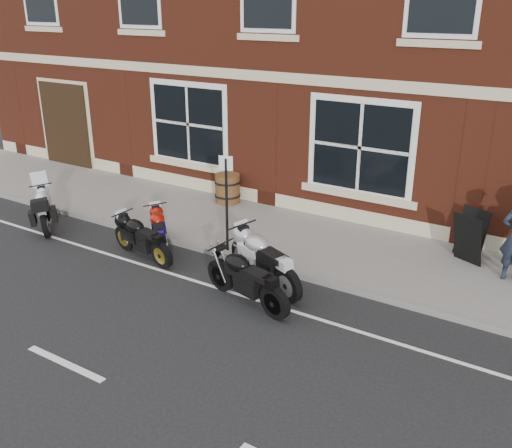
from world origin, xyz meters
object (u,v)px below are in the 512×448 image
object	(u,v)px
a_board_sign	(469,236)
moto_touring_silver	(46,207)
moto_sport_black	(142,236)
parking_sign	(227,197)
barrel_planter	(228,188)
moto_naked_black	(246,276)
moto_sport_red	(162,230)
moto_sport_silver	(265,257)

from	to	relation	value
a_board_sign	moto_touring_silver	bearing A→B (deg)	-137.83
moto_touring_silver	a_board_sign	size ratio (longest dim) A/B	1.44
moto_sport_black	parking_sign	distance (m)	1.97
barrel_planter	parking_sign	xyz separation A→B (m)	(1.79, -2.57, 0.82)
moto_naked_black	moto_sport_black	bearing A→B (deg)	95.72
moto_sport_red	barrel_planter	bearing A→B (deg)	53.47
moto_sport_red	a_board_sign	world-z (taller)	a_board_sign
moto_naked_black	parking_sign	world-z (taller)	parking_sign
moto_sport_red	a_board_sign	distance (m)	6.44
moto_touring_silver	barrel_planter	bearing A→B (deg)	0.95
parking_sign	a_board_sign	bearing A→B (deg)	9.46
moto_sport_red	moto_naked_black	size ratio (longest dim) A/B	0.69
barrel_planter	moto_sport_red	bearing A→B (deg)	-82.22
moto_sport_black	moto_sport_silver	distance (m)	2.84
moto_sport_silver	parking_sign	bearing A→B (deg)	86.32
moto_sport_black	parking_sign	xyz separation A→B (m)	(1.44, 1.06, 0.83)
moto_naked_black	barrel_planter	xyz separation A→B (m)	(-3.26, 4.08, -0.03)
moto_touring_silver	moto_naked_black	bearing A→B (deg)	-55.30
a_board_sign	parking_sign	size ratio (longest dim) A/B	0.51
a_board_sign	moto_sport_silver	bearing A→B (deg)	-113.26
moto_sport_silver	parking_sign	distance (m)	1.73
moto_touring_silver	barrel_planter	size ratio (longest dim) A/B	2.00
parking_sign	moto_sport_black	bearing A→B (deg)	-160.64
moto_sport_black	parking_sign	size ratio (longest dim) A/B	0.90
moto_sport_black	moto_sport_silver	bearing A→B (deg)	-71.58
a_board_sign	moto_sport_red	bearing A→B (deg)	-131.62
moto_sport_red	a_board_sign	size ratio (longest dim) A/B	1.33
moto_touring_silver	moto_sport_black	bearing A→B (deg)	-52.13
moto_sport_black	moto_sport_silver	xyz separation A→B (m)	(2.82, 0.34, 0.08)
moto_sport_red	moto_naked_black	world-z (taller)	moto_naked_black
moto_touring_silver	a_board_sign	world-z (taller)	moto_touring_silver
moto_sport_red	barrel_planter	world-z (taller)	barrel_planter
moto_sport_silver	moto_touring_silver	bearing A→B (deg)	116.05
moto_sport_red	parking_sign	world-z (taller)	parking_sign
moto_sport_silver	moto_sport_black	bearing A→B (deg)	120.82
moto_sport_red	moto_sport_silver	xyz separation A→B (m)	(2.74, -0.19, 0.09)
moto_sport_red	moto_naked_black	distance (m)	3.00
moto_sport_black	moto_naked_black	bearing A→B (deg)	-87.20
moto_touring_silver	moto_sport_red	world-z (taller)	moto_touring_silver
moto_sport_red	moto_sport_black	xyz separation A→B (m)	(-0.08, -0.52, 0.01)
moto_sport_red	barrel_planter	xyz separation A→B (m)	(-0.42, 3.11, 0.02)
moto_touring_silver	a_board_sign	xyz separation A→B (m)	(9.10, 3.15, 0.14)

